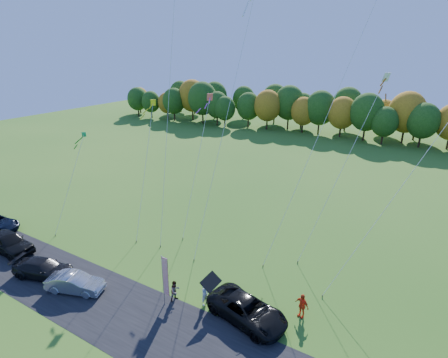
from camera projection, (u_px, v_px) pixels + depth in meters
The scene contains 19 objects.
ground at pixel (183, 290), 26.18m from camera, with size 160.00×160.00×0.00m, color #2C6019.
asphalt_strip at pixel (147, 324), 22.94m from camera, with size 90.00×6.00×0.01m, color black.
tree_line at pixel (347, 138), 70.58m from camera, with size 116.00×12.00×10.00m, color #1E4711, non-canonical shape.
black_suv at pixel (247, 310), 23.11m from camera, with size 2.61×5.65×1.57m, color black.
silver_sedan at pixel (75, 283), 25.90m from camera, with size 1.49×4.26×1.41m, color #9C9DA1.
dark_truck_a at pixel (43, 268), 27.58m from camera, with size 2.00×4.92×1.43m, color black.
dark_truck_b at pixel (8, 242), 30.98m from camera, with size 2.14×5.32×1.81m, color black.
person_tailgate_a at pixel (205, 294), 24.49m from camera, with size 0.60×0.40×1.66m, color white.
person_tailgate_b at pixel (175, 291), 24.93m from camera, with size 0.76×0.59×1.57m, color gray.
person_east at pixel (302, 305), 23.35m from camera, with size 1.04×0.44×1.78m, color red.
feather_flag at pixel (165, 276), 23.84m from camera, with size 0.53×0.08×4.01m.
kite_delta_blue at pixel (170, 69), 30.72m from camera, with size 4.08×9.74×31.13m.
kite_parafoil_orange at pixel (339, 89), 27.81m from camera, with size 8.23×13.47×28.55m.
kite_delta_red at pixel (229, 106), 29.19m from camera, with size 2.66×10.41×24.48m.
kite_parafoil_rainbow at pixel (403, 185), 24.01m from camera, with size 8.83×8.39×16.76m.
kite_diamond_yellow at pixel (145, 170), 33.29m from camera, with size 2.45×6.33×12.71m.
kite_diamond_green at pixel (71, 180), 34.25m from camera, with size 0.87×5.51×9.50m.
kite_diamond_white at pixel (341, 172), 28.41m from camera, with size 4.58×6.76×15.62m.
kite_diamond_pink at pixel (197, 165), 33.56m from camera, with size 1.34×6.82×13.33m.
Camera 1 is at (13.58, -17.07, 17.00)m, focal length 28.00 mm.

